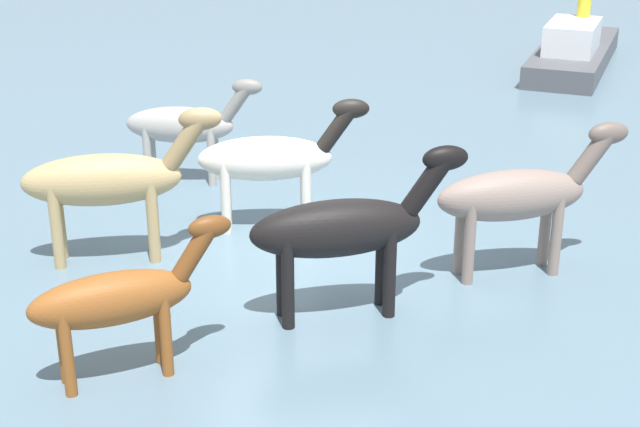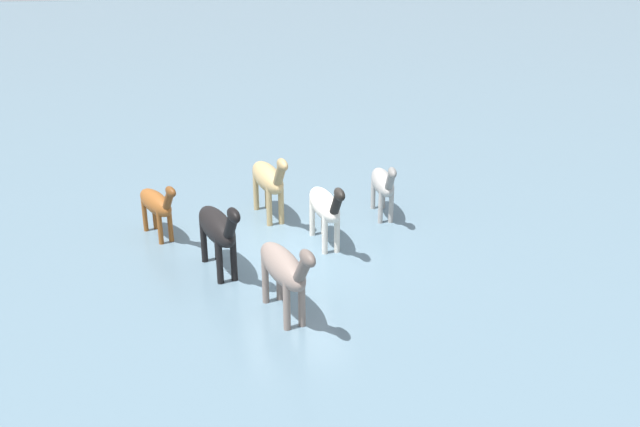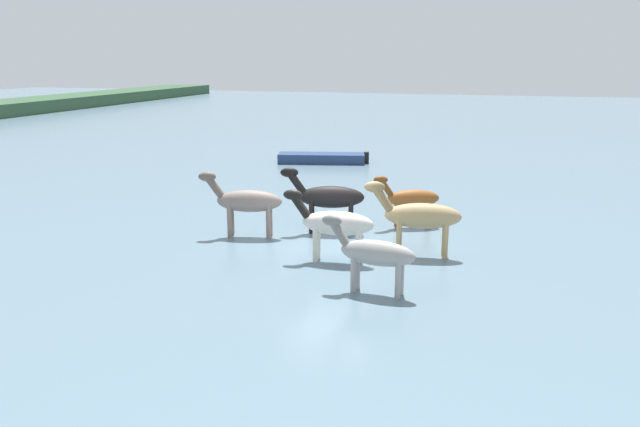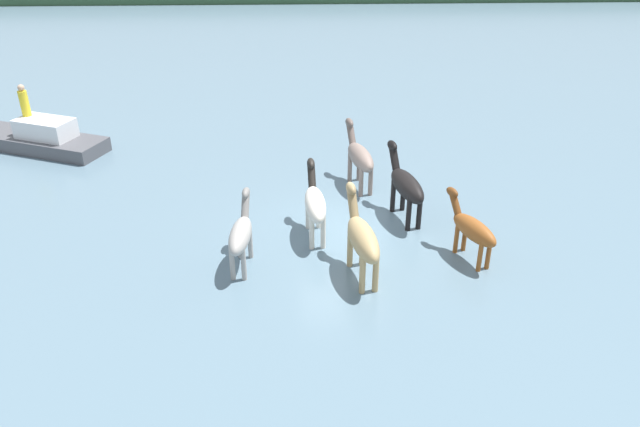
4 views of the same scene
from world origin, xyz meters
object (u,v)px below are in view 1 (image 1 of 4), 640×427
(horse_dun_straggler, at_px, (271,159))
(horse_rear_stallion, at_px, (344,228))
(horse_gray_outer, at_px, (119,298))
(horse_mid_herd, at_px, (518,195))
(boat_motor_center, at_px, (573,54))
(horse_pinto_flank, at_px, (109,180))
(horse_lead, at_px, (185,125))

(horse_dun_straggler, height_order, horse_rear_stallion, horse_rear_stallion)
(horse_rear_stallion, bearing_deg, horse_gray_outer, -162.65)
(horse_mid_herd, height_order, horse_gray_outer, horse_mid_herd)
(boat_motor_center, bearing_deg, horse_rear_stallion, -2.99)
(horse_pinto_flank, relative_size, boat_motor_center, 0.45)
(horse_mid_herd, distance_m, horse_lead, 5.86)
(horse_pinto_flank, xyz_separation_m, horse_dun_straggler, (-1.11, 2.07, -0.08))
(horse_mid_herd, distance_m, horse_gray_outer, 5.22)
(horse_rear_stallion, xyz_separation_m, boat_motor_center, (-13.00, 6.06, -0.78))
(horse_pinto_flank, bearing_deg, horse_mid_herd, -14.11)
(horse_dun_straggler, bearing_deg, horse_mid_herd, -29.85)
(horse_pinto_flank, relative_size, horse_mid_herd, 1.05)
(horse_dun_straggler, distance_m, horse_gray_outer, 4.30)
(horse_pinto_flank, bearing_deg, horse_rear_stallion, -36.91)
(horse_lead, relative_size, boat_motor_center, 0.38)
(horse_dun_straggler, bearing_deg, horse_rear_stallion, -74.29)
(horse_pinto_flank, bearing_deg, horse_dun_straggler, 18.94)
(horse_gray_outer, height_order, horse_lead, horse_lead)
(horse_lead, height_order, horse_rear_stallion, horse_rear_stallion)
(horse_pinto_flank, distance_m, boat_motor_center, 14.61)
(horse_pinto_flank, relative_size, horse_lead, 1.17)
(horse_lead, bearing_deg, horse_rear_stallion, -56.66)
(horse_dun_straggler, relative_size, boat_motor_center, 0.41)
(horse_pinto_flank, xyz_separation_m, horse_lead, (-3.06, 0.57, -0.16))
(horse_dun_straggler, relative_size, horse_lead, 1.08)
(horse_rear_stallion, bearing_deg, horse_mid_herd, 13.73)
(horse_pinto_flank, height_order, horse_mid_herd, horse_pinto_flank)
(horse_dun_straggler, xyz_separation_m, horse_rear_stallion, (2.69, 0.96, 0.06))
(horse_lead, distance_m, horse_rear_stallion, 5.26)
(horse_lead, bearing_deg, horse_pinto_flank, -95.13)
(horse_rear_stallion, distance_m, boat_motor_center, 14.36)
(horse_mid_herd, bearing_deg, boat_motor_center, 59.38)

